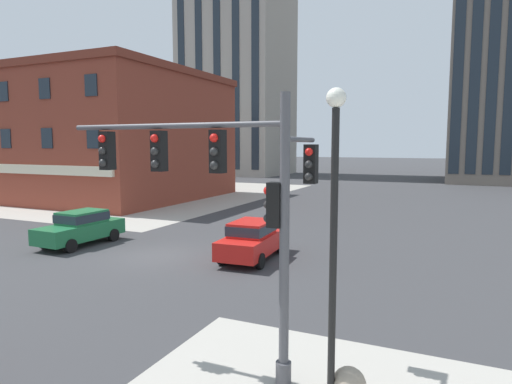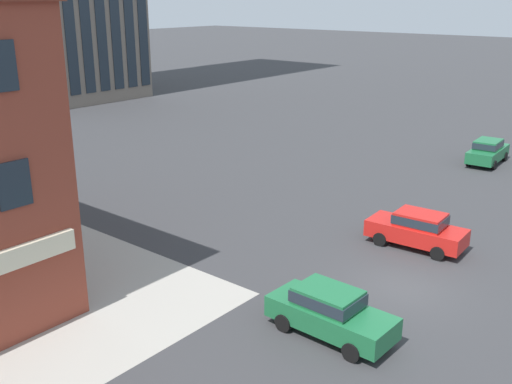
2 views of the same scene
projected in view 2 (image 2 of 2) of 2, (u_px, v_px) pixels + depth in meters
ground_plane at (401, 287)px, 23.68m from camera, size 320.00×320.00×0.00m
car_main_northbound_near at (330, 311)px, 20.10m from camera, size 1.97×4.44×1.68m
car_main_northbound_far at (417, 228)px, 27.23m from camera, size 2.08×4.49×1.68m
car_cross_eastbound at (488, 151)px, 40.97m from camera, size 4.50×2.09×1.68m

